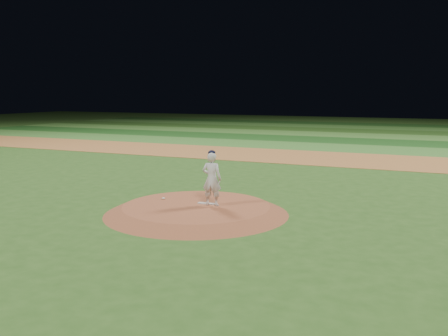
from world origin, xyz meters
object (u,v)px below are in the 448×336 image
(pitching_rubber, at_px, (208,203))
(pitchers_mound, at_px, (197,209))
(rosin_bag, at_px, (163,198))
(pitcher_on_mound, at_px, (212,178))

(pitching_rubber, bearing_deg, pitchers_mound, -131.27)
(pitchers_mound, bearing_deg, rosin_bag, 166.40)
(pitcher_on_mound, bearing_deg, pitchers_mound, -158.27)
(pitchers_mound, distance_m, pitcher_on_mound, 1.05)
(pitchers_mound, xyz_separation_m, pitcher_on_mound, (0.43, 0.17, 0.94))
(pitchers_mound, bearing_deg, pitcher_on_mound, 21.73)
(rosin_bag, height_order, pitcher_on_mound, pitcher_on_mound)
(pitcher_on_mound, bearing_deg, pitching_rubber, 149.02)
(pitching_rubber, relative_size, pitcher_on_mound, 0.36)
(pitchers_mound, distance_m, rosin_bag, 1.39)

